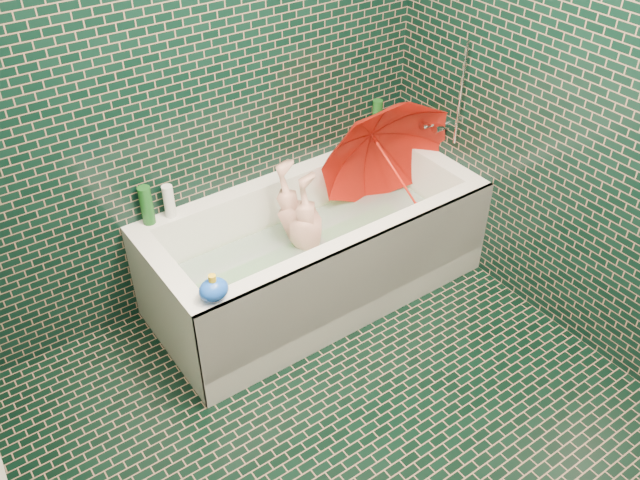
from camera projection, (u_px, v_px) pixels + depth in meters
floor at (370, 467)px, 2.77m from camera, size 2.80×2.80×0.00m
wall_back at (179, 65)px, 2.91m from camera, size 2.80×0.00×2.80m
bathtub at (318, 260)px, 3.50m from camera, size 1.70×0.75×0.55m
bath_mat at (316, 267)px, 3.54m from camera, size 1.35×0.47×0.01m
water at (316, 245)px, 3.46m from camera, size 1.48×0.53×0.00m
faucet at (444, 119)px, 3.54m from camera, size 0.18×0.19×0.55m
child at (306, 241)px, 3.47m from camera, size 0.92×0.37×0.32m
umbrella at (396, 172)px, 3.48m from camera, size 0.99×1.00×0.99m
soap_bottle_a at (392, 134)px, 3.88m from camera, size 0.11×0.11×0.27m
soap_bottle_b at (393, 134)px, 3.87m from camera, size 0.11×0.11×0.18m
soap_bottle_c at (374, 144)px, 3.78m from camera, size 0.16×0.16×0.16m
bottle_right_tall at (377, 120)px, 3.75m from camera, size 0.06×0.06×0.24m
bottle_right_pump at (400, 120)px, 3.82m from camera, size 0.06×0.06×0.17m
bottle_left_tall at (147, 205)px, 3.13m from camera, size 0.08×0.08×0.20m
bottle_left_short at (169, 201)px, 3.18m from camera, size 0.05×0.05×0.17m
rubber_duck at (363, 138)px, 3.76m from camera, size 0.10×0.07×0.09m
bath_toy at (214, 289)px, 2.73m from camera, size 0.13×0.11×0.12m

